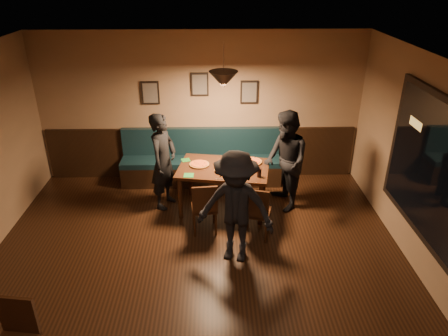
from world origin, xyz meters
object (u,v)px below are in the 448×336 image
diner_left (163,161)px  diner_right (285,161)px  booth_bench (201,158)px  soda_glass (259,173)px  chair_near_left (204,206)px  diner_front (236,208)px  tabasco_bottle (257,166)px  dining_table (224,188)px  chair_near_right (257,210)px

diner_left → diner_right: bearing=-70.6°
booth_bench → soda_glass: size_ratio=20.66×
chair_near_left → diner_right: diner_right is taller
chair_near_left → diner_right: bearing=21.1°
chair_near_left → diner_left: diner_left is taller
diner_front → tabasco_bottle: size_ratio=12.34×
dining_table → diner_right: diner_right is taller
chair_near_left → soda_glass: soda_glass is taller
diner_front → soda_glass: (0.42, 0.98, 0.03)m
dining_table → diner_front: bearing=-74.5°
soda_glass → dining_table: bearing=147.7°
chair_near_left → tabasco_bottle: 1.10m
diner_front → diner_right: bearing=73.6°
chair_near_right → diner_left: bearing=162.7°
diner_left → diner_front: (1.14, -1.49, -0.01)m
diner_left → soda_glass: 1.64m
diner_left → soda_glass: bearing=-85.9°
chair_near_right → diner_front: bearing=-108.4°
diner_front → tabasco_bottle: bearing=88.4°
diner_right → dining_table: bearing=-98.6°
dining_table → diner_left: diner_left is taller
dining_table → booth_bench: bearing=121.7°
chair_near_left → soda_glass: size_ratio=5.97×
diner_left → tabasco_bottle: size_ratio=12.44×
booth_bench → tabasco_bottle: (0.94, -1.07, 0.36)m
diner_front → soda_glass: 1.07m
chair_near_right → soda_glass: 0.61m
dining_table → diner_right: size_ratio=0.86×
chair_near_left → tabasco_bottle: (0.86, 0.55, 0.42)m
booth_bench → diner_right: diner_right is taller
tabasco_bottle → chair_near_right: bearing=-94.0°
booth_bench → diner_front: bearing=-77.0°
chair_near_right → diner_right: bearing=72.9°
dining_table → diner_left: size_ratio=0.88×
soda_glass → tabasco_bottle: size_ratio=1.08×
diner_front → dining_table: bearing=112.2°
diner_right → soda_glass: 0.63m
diner_right → tabasco_bottle: size_ratio=12.77×
diner_front → soda_glass: size_ratio=11.41×
dining_table → chair_near_left: (-0.31, -0.63, 0.04)m
dining_table → soda_glass: 0.80m
chair_near_left → diner_left: (-0.69, 0.79, 0.40)m
dining_table → tabasco_bottle: size_ratio=10.96×
dining_table → chair_near_right: size_ratio=1.66×
diner_left → diner_front: bearing=-120.4°
chair_near_left → diner_front: bearing=-63.2°
dining_table → tabasco_bottle: bearing=1.2°
booth_bench → dining_table: 1.07m
dining_table → tabasco_bottle: tabasco_bottle is taller
dining_table → diner_front: diner_front is taller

